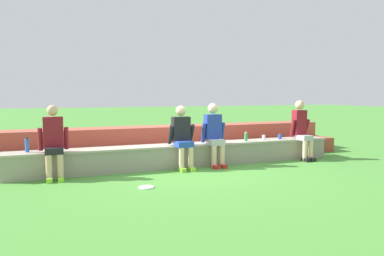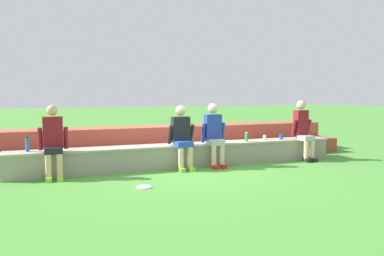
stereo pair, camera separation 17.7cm
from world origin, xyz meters
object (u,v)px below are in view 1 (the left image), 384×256
(water_bottle_near_left, at_px, (27,145))
(plastic_cup_right_end, at_px, (280,137))
(person_left_of_center, at_px, (182,135))
(frisbee, at_px, (146,187))
(person_center, at_px, (214,133))
(water_bottle_near_right, at_px, (246,137))
(person_far_left, at_px, (54,140))
(plastic_cup_left_end, at_px, (264,137))
(person_right_of_center, at_px, (302,129))

(water_bottle_near_left, relative_size, plastic_cup_right_end, 2.43)
(person_left_of_center, xyz_separation_m, frisbee, (-1.12, -1.24, -0.70))
(person_center, distance_m, water_bottle_near_right, 0.94)
(water_bottle_near_right, bearing_deg, person_far_left, -177.31)
(person_far_left, bearing_deg, water_bottle_near_left, 148.22)
(person_center, xyz_separation_m, plastic_cup_left_end, (1.44, 0.27, -0.19))
(person_right_of_center, relative_size, water_bottle_near_right, 6.77)
(water_bottle_near_right, bearing_deg, person_center, -167.58)
(person_left_of_center, distance_m, plastic_cup_right_end, 2.64)
(person_far_left, height_order, frisbee, person_far_left)
(person_left_of_center, height_order, water_bottle_near_left, person_left_of_center)
(person_right_of_center, xyz_separation_m, water_bottle_near_left, (-6.06, 0.30, -0.13))
(person_center, xyz_separation_m, water_bottle_near_left, (-3.73, 0.29, -0.11))
(water_bottle_near_right, xyz_separation_m, frisbee, (-2.77, -1.45, -0.58))
(frisbee, bearing_deg, plastic_cup_left_end, 24.71)
(person_center, bearing_deg, person_far_left, 179.93)
(water_bottle_near_right, bearing_deg, person_right_of_center, -8.31)
(person_far_left, bearing_deg, person_right_of_center, -0.12)
(person_left_of_center, xyz_separation_m, plastic_cup_right_end, (2.62, 0.25, -0.17))
(person_center, distance_m, frisbee, 2.35)
(person_left_of_center, distance_m, person_center, 0.74)
(plastic_cup_left_end, xyz_separation_m, frisbee, (-3.30, -1.52, -0.54))
(person_far_left, relative_size, water_bottle_near_right, 6.50)
(water_bottle_near_right, distance_m, plastic_cup_left_end, 0.53)
(person_center, bearing_deg, person_left_of_center, -179.57)
(plastic_cup_left_end, height_order, frisbee, plastic_cup_left_end)
(person_far_left, xyz_separation_m, person_center, (3.27, -0.00, 0.01))
(person_far_left, height_order, person_right_of_center, person_right_of_center)
(frisbee, bearing_deg, person_left_of_center, 48.09)
(person_far_left, relative_size, water_bottle_near_left, 4.98)
(plastic_cup_right_end, xyz_separation_m, frisbee, (-3.74, -1.49, -0.54))
(plastic_cup_right_end, bearing_deg, plastic_cup_left_end, 176.66)
(person_far_left, distance_m, water_bottle_near_right, 4.18)
(person_right_of_center, relative_size, water_bottle_near_left, 5.18)
(person_left_of_center, distance_m, plastic_cup_left_end, 2.20)
(person_left_of_center, xyz_separation_m, plastic_cup_left_end, (2.18, 0.27, -0.17))
(water_bottle_near_right, bearing_deg, frisbee, -152.35)
(frisbee, bearing_deg, person_center, 33.92)
(person_far_left, xyz_separation_m, frisbee, (1.41, -1.25, -0.72))
(water_bottle_near_right, xyz_separation_m, plastic_cup_right_end, (0.97, 0.04, -0.04))
(person_right_of_center, height_order, plastic_cup_left_end, person_right_of_center)
(water_bottle_near_right, bearing_deg, person_left_of_center, -172.89)
(person_left_of_center, xyz_separation_m, water_bottle_near_left, (-2.99, 0.30, -0.09))
(frisbee, bearing_deg, plastic_cup_right_end, 21.74)
(water_bottle_near_right, bearing_deg, water_bottle_near_left, 178.90)
(plastic_cup_left_end, bearing_deg, plastic_cup_right_end, -3.34)
(person_right_of_center, distance_m, frisbee, 4.43)
(plastic_cup_left_end, bearing_deg, person_center, -169.46)
(person_far_left, relative_size, person_right_of_center, 0.96)
(water_bottle_near_left, height_order, plastic_cup_right_end, water_bottle_near_left)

